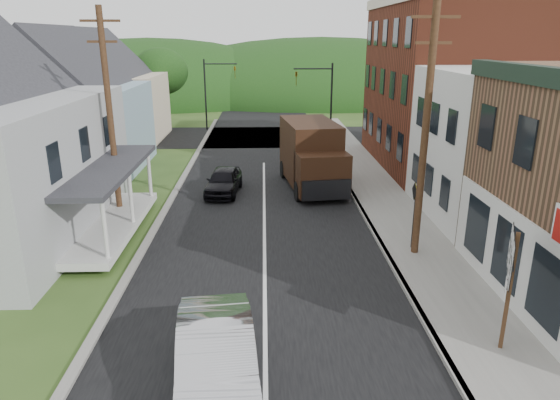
{
  "coord_description": "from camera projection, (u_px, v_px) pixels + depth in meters",
  "views": [
    {
      "loc": [
        0.02,
        -13.42,
        7.79
      ],
      "look_at": [
        0.58,
        3.61,
        2.2
      ],
      "focal_mm": 32.0,
      "sensor_mm": 36.0,
      "label": 1
    }
  ],
  "objects": [
    {
      "name": "ground",
      "position": [
        265.0,
        306.0,
        15.17
      ],
      "size": [
        120.0,
        120.0,
        0.0
      ],
      "primitive_type": "plane",
      "color": "#2D4719",
      "rests_on": "ground"
    },
    {
      "name": "road",
      "position": [
        264.0,
        202.0,
        24.66
      ],
      "size": [
        9.0,
        90.0,
        0.02
      ],
      "primitive_type": "cube",
      "color": "black",
      "rests_on": "ground"
    },
    {
      "name": "cross_road",
      "position": [
        264.0,
        137.0,
        40.81
      ],
      "size": [
        60.0,
        9.0,
        0.02
      ],
      "primitive_type": "cube",
      "color": "black",
      "rests_on": "ground"
    },
    {
      "name": "sidewalk_right",
      "position": [
        392.0,
        213.0,
        22.92
      ],
      "size": [
        2.8,
        55.0,
        0.15
      ],
      "primitive_type": "cube",
      "color": "slate",
      "rests_on": "ground"
    },
    {
      "name": "curb_right",
      "position": [
        363.0,
        213.0,
        22.88
      ],
      "size": [
        0.2,
        55.0,
        0.15
      ],
      "primitive_type": "cube",
      "color": "slate",
      "rests_on": "ground"
    },
    {
      "name": "curb_left",
      "position": [
        162.0,
        216.0,
        22.6
      ],
      "size": [
        0.3,
        55.0,
        0.12
      ],
      "primitive_type": "cube",
      "color": "slate",
      "rests_on": "ground"
    },
    {
      "name": "storefront_white",
      "position": [
        524.0,
        147.0,
        21.63
      ],
      "size": [
        8.0,
        7.0,
        6.5
      ],
      "primitive_type": "cube",
      "color": "silver",
      "rests_on": "ground"
    },
    {
      "name": "storefront_red",
      "position": [
        450.0,
        85.0,
        30.1
      ],
      "size": [
        8.0,
        12.0,
        10.0
      ],
      "primitive_type": "cube",
      "color": "#612717",
      "rests_on": "ground"
    },
    {
      "name": "house_blue",
      "position": [
        80.0,
        109.0,
        29.82
      ],
      "size": [
        7.14,
        8.16,
        7.28
      ],
      "color": "#7E9CAC",
      "rests_on": "ground"
    },
    {
      "name": "house_cream",
      "position": [
        114.0,
        93.0,
        38.35
      ],
      "size": [
        7.14,
        8.16,
        7.28
      ],
      "color": "beige",
      "rests_on": "ground"
    },
    {
      "name": "utility_pole_right",
      "position": [
        425.0,
        132.0,
        17.21
      ],
      "size": [
        1.6,
        0.26,
        9.0
      ],
      "color": "#472D19",
      "rests_on": "ground"
    },
    {
      "name": "utility_pole_left",
      "position": [
        110.0,
        114.0,
        21.11
      ],
      "size": [
        1.6,
        0.26,
        9.0
      ],
      "color": "#472D19",
      "rests_on": "ground"
    },
    {
      "name": "traffic_signal_right",
      "position": [
        322.0,
        95.0,
        36.45
      ],
      "size": [
        2.87,
        0.2,
        6.0
      ],
      "color": "black",
      "rests_on": "ground"
    },
    {
      "name": "traffic_signal_left",
      "position": [
        213.0,
        86.0,
        42.83
      ],
      "size": [
        2.87,
        0.2,
        6.0
      ],
      "color": "black",
      "rests_on": "ground"
    },
    {
      "name": "tree_left_d",
      "position": [
        161.0,
        72.0,
        43.76
      ],
      "size": [
        4.8,
        4.8,
        6.94
      ],
      "color": "#382616",
      "rests_on": "ground"
    },
    {
      "name": "forested_ridge",
      "position": [
        263.0,
        97.0,
        67.4
      ],
      "size": [
        90.0,
        30.0,
        16.0
      ],
      "primitive_type": "ellipsoid",
      "color": "#143510",
      "rests_on": "ground"
    },
    {
      "name": "silver_sedan",
      "position": [
        217.0,
        362.0,
        11.22
      ],
      "size": [
        2.3,
        5.14,
        1.64
      ],
      "primitive_type": "imported",
      "rotation": [
        0.0,
        0.0,
        0.12
      ],
      "color": "silver",
      "rests_on": "ground"
    },
    {
      "name": "dark_sedan",
      "position": [
        224.0,
        181.0,
        25.84
      ],
      "size": [
        1.97,
        4.07,
        1.34
      ],
      "primitive_type": "imported",
      "rotation": [
        0.0,
        0.0,
        -0.1
      ],
      "color": "black",
      "rests_on": "ground"
    },
    {
      "name": "delivery_van",
      "position": [
        312.0,
        156.0,
        26.51
      ],
      "size": [
        3.29,
        6.53,
        3.51
      ],
      "rotation": [
        0.0,
        0.0,
        0.13
      ],
      "color": "black",
      "rests_on": "ground"
    },
    {
      "name": "route_sign_cluster",
      "position": [
        510.0,
        275.0,
        12.26
      ],
      "size": [
        0.82,
        1.68,
        3.19
      ],
      "rotation": [
        0.0,
        0.0,
        -0.43
      ],
      "color": "#472D19",
      "rests_on": "sidewalk_right"
    },
    {
      "name": "warning_sign",
      "position": [
        414.0,
        206.0,
        18.51
      ],
      "size": [
        0.12,
        0.72,
        2.59
      ],
      "rotation": [
        0.0,
        0.0,
        -0.05
      ],
      "color": "black",
      "rests_on": "sidewalk_right"
    }
  ]
}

